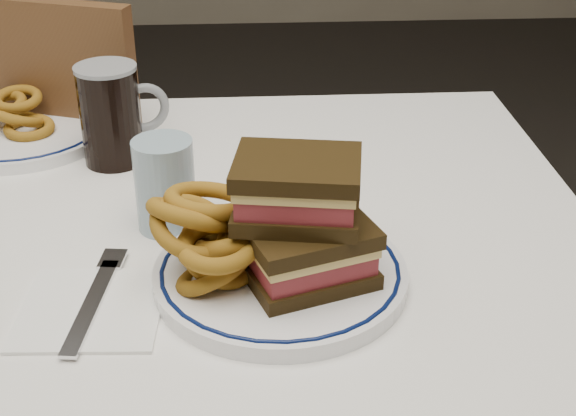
{
  "coord_description": "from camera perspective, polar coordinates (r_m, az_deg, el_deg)",
  "views": [
    {
      "loc": [
        0.2,
        -0.85,
        1.24
      ],
      "look_at": [
        0.24,
        -0.13,
        0.84
      ],
      "focal_mm": 50.0,
      "sensor_mm": 36.0,
      "label": 1
    }
  ],
  "objects": [
    {
      "name": "dining_table",
      "position": [
        1.06,
        -13.73,
        -6.34
      ],
      "size": [
        1.27,
        0.87,
        0.75
      ],
      "color": "white",
      "rests_on": "floor"
    },
    {
      "name": "chair_far",
      "position": [
        1.55,
        -15.13,
        -0.2
      ],
      "size": [
        0.56,
        0.56,
        0.94
      ],
      "color": "#4F2E19",
      "rests_on": "floor"
    },
    {
      "name": "main_plate",
      "position": [
        0.87,
        -0.56,
        -4.71
      ],
      "size": [
        0.27,
        0.27,
        0.02
      ],
      "color": "white",
      "rests_on": "dining_table"
    },
    {
      "name": "reuben_sandwich",
      "position": [
        0.82,
        1.05,
        -0.88
      ],
      "size": [
        0.16,
        0.14,
        0.13
      ],
      "color": "black",
      "rests_on": "main_plate"
    },
    {
      "name": "onion_rings_main",
      "position": [
        0.84,
        -5.51,
        -1.95
      ],
      "size": [
        0.14,
        0.14,
        0.13
      ],
      "color": "brown",
      "rests_on": "main_plate"
    },
    {
      "name": "ketchup_ramekin",
      "position": [
        0.92,
        -1.18,
        -0.72
      ],
      "size": [
        0.05,
        0.05,
        0.03
      ],
      "color": "silver",
      "rests_on": "main_plate"
    },
    {
      "name": "beer_mug",
      "position": [
        1.14,
        -12.38,
        6.57
      ],
      "size": [
        0.12,
        0.08,
        0.14
      ],
      "color": "black",
      "rests_on": "dining_table"
    },
    {
      "name": "water_glass",
      "position": [
        0.96,
        -8.74,
        1.64
      ],
      "size": [
        0.07,
        0.07,
        0.11
      ],
      "primitive_type": "cylinder",
      "color": "#92ADBC",
      "rests_on": "dining_table"
    },
    {
      "name": "far_plate",
      "position": [
        1.28,
        -18.45,
        5.19
      ],
      "size": [
        0.26,
        0.26,
        0.02
      ],
      "color": "white",
      "rests_on": "dining_table"
    },
    {
      "name": "onion_rings_far",
      "position": [
        1.27,
        -18.73,
        6.44
      ],
      "size": [
        0.12,
        0.12,
        0.06
      ],
      "color": "brown",
      "rests_on": "far_plate"
    },
    {
      "name": "napkin_fork",
      "position": [
        0.86,
        -13.73,
        -6.79
      ],
      "size": [
        0.15,
        0.19,
        0.01
      ],
      "color": "white",
      "rests_on": "dining_table"
    }
  ]
}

